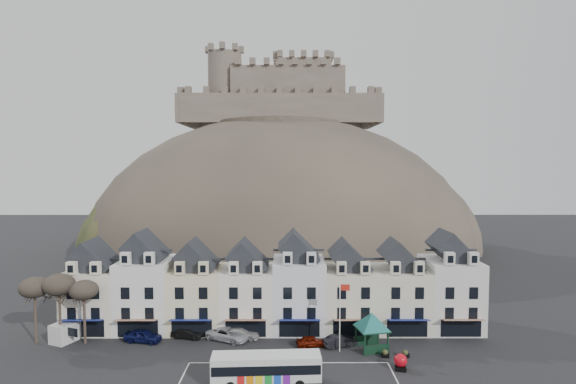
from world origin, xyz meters
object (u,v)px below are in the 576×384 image
Objects in this scene: bus at (266,368)px; red_buoy at (401,362)px; bus_shelter at (372,321)px; car_navy at (143,336)px; car_silver at (228,334)px; white_van at (72,329)px; flagpole at (341,312)px; car_maroon at (312,341)px; car_black at (187,333)px; car_white at (241,333)px; car_charcoal at (340,341)px.

bus reaches higher than red_buoy.
bus_shelter reaches higher than car_navy.
bus_shelter is 17.91m from car_silver.
white_van is at bearing 152.04° from bus.
white_van is 1.21× the size of car_navy.
flagpole reaches higher than car_navy.
bus_shelter is at bearing -84.42° from car_navy.
car_maroon is (5.04, 9.31, -1.07)m from bus.
white_van is at bearing 167.50° from red_buoy.
flagpole reaches higher than car_black.
flagpole is 2.12× the size of car_black.
bus_shelter reaches higher than car_white.
bus is at bearing -2.79° from white_van.
car_black is at bearing 160.63° from red_buoy.
car_silver is (-17.47, 2.90, -2.68)m from bus_shelter.
car_silver is 1.65m from car_white.
white_van is 1.18× the size of car_white.
car_black is (-10.56, 11.81, -1.06)m from bus.
car_navy reaches higher than car_white.
car_charcoal is (-3.66, 0.92, -2.76)m from bus_shelter.
car_charcoal is (0.12, 1.52, -4.04)m from flagpole.
car_black is 19.18m from car_charcoal.
bus_shelter is at bearing -85.90° from car_black.
bus_shelter is 1.22× the size of white_van.
bus_shelter reaches higher than car_maroon.
car_white is (1.56, 0.52, -0.08)m from car_silver.
flagpole is 2.25× the size of car_maroon.
car_silver is (-13.69, 3.50, -3.96)m from flagpole.
red_buoy is 21.22m from car_silver.
red_buoy is at bearing 9.94° from white_van.
car_navy is at bearing 114.98° from car_black.
white_van reaches higher than car_white.
car_maroon is at bearing -83.49° from car_navy.
car_black is 0.82× the size of car_white.
white_van is 1.53× the size of car_maroon.
car_navy is 1.19× the size of car_black.
red_buoy is at bearing -96.68° from car_black.
red_buoy reaches higher than car_white.
flagpole is 24.59m from car_navy.
car_navy is at bearing 165.82° from red_buoy.
car_black is 5.23m from car_silver.
red_buoy reaches higher than car_silver.
car_black is at bearing 129.06° from bus.
bus_shelter is 1.26× the size of car_silver.
car_maroon is at bearing -76.90° from car_silver.
car_charcoal is at bearing 132.86° from red_buoy.
flagpole reaches higher than bus.
white_van reaches higher than red_buoy.
car_navy is at bearing 173.16° from flagpole.
car_charcoal is at bearing 153.63° from bus_shelter.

